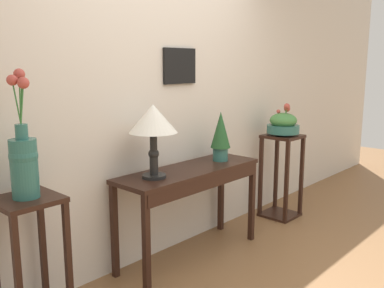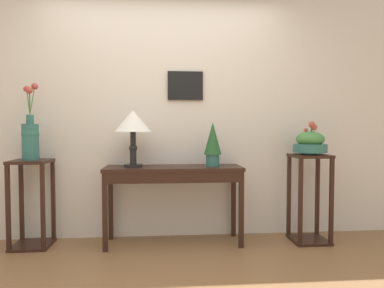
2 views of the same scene
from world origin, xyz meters
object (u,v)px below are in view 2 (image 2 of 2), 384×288
at_px(flower_vase_tall_left, 30,135).
at_px(pedestal_stand_right, 309,198).
at_px(potted_plant_on_console, 213,142).
at_px(planter_bowl_wide_right, 310,143).
at_px(console_table, 173,177).
at_px(table_lamp, 133,124).
at_px(pedestal_stand_left, 32,204).

height_order(flower_vase_tall_left, pedestal_stand_right, flower_vase_tall_left).
bearing_deg(potted_plant_on_console, pedestal_stand_right, -2.56).
bearing_deg(planter_bowl_wide_right, console_table, 178.90).
bearing_deg(flower_vase_tall_left, console_table, -2.13).
relative_size(table_lamp, potted_plant_on_console, 1.27).
distance_m(pedestal_stand_right, planter_bowl_wide_right, 0.56).
xyz_separation_m(flower_vase_tall_left, planter_bowl_wide_right, (2.75, -0.08, -0.08)).
distance_m(console_table, pedestal_stand_right, 1.39).
xyz_separation_m(flower_vase_tall_left, pedestal_stand_right, (2.75, -0.08, -0.64)).
distance_m(flower_vase_tall_left, pedestal_stand_right, 2.82).
relative_size(console_table, potted_plant_on_console, 3.09).
bearing_deg(pedestal_stand_left, potted_plant_on_console, -1.06).
xyz_separation_m(table_lamp, potted_plant_on_console, (0.79, -0.01, -0.18)).
distance_m(console_table, planter_bowl_wide_right, 1.42).
bearing_deg(planter_bowl_wide_right, flower_vase_tall_left, 178.38).
distance_m(potted_plant_on_console, pedestal_stand_right, 1.14).
distance_m(table_lamp, pedestal_stand_left, 1.25).
relative_size(potted_plant_on_console, pedestal_stand_left, 0.52).
distance_m(pedestal_stand_left, planter_bowl_wide_right, 2.81).
bearing_deg(table_lamp, planter_bowl_wide_right, -1.66).
bearing_deg(table_lamp, console_table, -3.61).
height_order(table_lamp, pedestal_stand_left, table_lamp).
bearing_deg(console_table, planter_bowl_wide_right, -1.10).
distance_m(potted_plant_on_console, flower_vase_tall_left, 1.77).
height_order(table_lamp, planter_bowl_wide_right, table_lamp).
relative_size(table_lamp, pedestal_stand_left, 0.65).
bearing_deg(pedestal_stand_left, pedestal_stand_right, -1.60).
bearing_deg(table_lamp, pedestal_stand_right, -1.64).
bearing_deg(console_table, flower_vase_tall_left, 177.87).
bearing_deg(pedestal_stand_right, pedestal_stand_left, 178.40).
bearing_deg(table_lamp, potted_plant_on_console, -0.48).
bearing_deg(potted_plant_on_console, table_lamp, 179.52).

